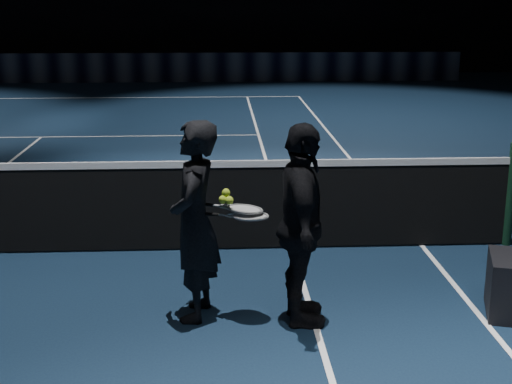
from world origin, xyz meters
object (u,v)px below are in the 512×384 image
racket_upper (245,209)px  tennis_balls (226,198)px  player_b (301,226)px  racket_lower (251,216)px  player_a (195,222)px

racket_upper → tennis_balls: (-0.15, -0.01, 0.10)m
player_b → racket_upper: (-0.44, 0.12, 0.11)m
racket_lower → racket_upper: racket_upper is taller
player_a → player_b: same height
racket_lower → racket_upper: 0.08m
player_a → racket_lower: (0.44, -0.08, 0.06)m
player_b → tennis_balls: bearing=79.6°
player_a → player_b: size_ratio=1.00×
racket_lower → tennis_balls: tennis_balls is taller
racket_upper → tennis_balls: bearing=-170.4°
player_b → racket_lower: player_b is taller
racket_upper → player_a: bearing=-178.3°
player_a → racket_lower: 0.45m
player_b → player_a: bearing=80.1°
racket_upper → player_b: bearing=-9.1°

